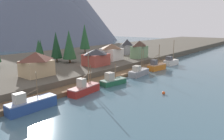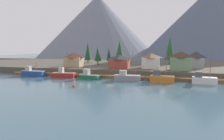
{
  "view_description": "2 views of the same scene",
  "coord_description": "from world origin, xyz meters",
  "px_view_note": "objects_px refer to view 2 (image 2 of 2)",
  "views": [
    {
      "loc": [
        -48.93,
        -35.83,
        15.16
      ],
      "look_at": [
        -1.74,
        2.45,
        2.48
      ],
      "focal_mm": 34.12,
      "sensor_mm": 36.0,
      "label": 1
    },
    {
      "loc": [
        17.29,
        -63.88,
        10.85
      ],
      "look_at": [
        -0.34,
        3.71,
        2.63
      ],
      "focal_mm": 30.91,
      "sensor_mm": 36.0,
      "label": 2
    }
  ],
  "objects_px": {
    "fishing_boat_white": "(204,80)",
    "fishing_boat_orange": "(162,78)",
    "house_tan": "(74,59)",
    "conifer_back_left": "(109,54)",
    "fishing_boat_red": "(63,74)",
    "conifer_back_right": "(88,51)",
    "conifer_mid_right": "(98,54)",
    "house_grey": "(196,60)",
    "fishing_boat_green": "(89,76)",
    "conifer_near_left": "(170,49)",
    "channel_buoy": "(74,86)",
    "conifer_mid_left": "(120,52)",
    "fishing_boat_blue": "(33,73)",
    "house_green": "(181,61)",
    "house_white": "(151,61)",
    "fishing_boat_grey": "(127,77)",
    "house_red": "(120,62)",
    "conifer_near_right": "(119,52)"
  },
  "relations": [
    {
      "from": "fishing_boat_white",
      "to": "fishing_boat_orange",
      "type": "bearing_deg",
      "value": -173.46
    },
    {
      "from": "house_tan",
      "to": "conifer_back_left",
      "type": "bearing_deg",
      "value": 53.91
    },
    {
      "from": "fishing_boat_red",
      "to": "conifer_back_right",
      "type": "bearing_deg",
      "value": 92.0
    },
    {
      "from": "conifer_mid_right",
      "to": "conifer_back_right",
      "type": "bearing_deg",
      "value": 131.56
    },
    {
      "from": "house_grey",
      "to": "conifer_back_right",
      "type": "xyz_separation_m",
      "value": [
        -51.86,
        13.4,
        2.85
      ]
    },
    {
      "from": "fishing_boat_green",
      "to": "conifer_back_right",
      "type": "xyz_separation_m",
      "value": [
        -14.37,
        35.2,
        7.73
      ]
    },
    {
      "from": "fishing_boat_green",
      "to": "conifer_mid_right",
      "type": "distance_m",
      "value": 26.4
    },
    {
      "from": "fishing_boat_green",
      "to": "conifer_near_left",
      "type": "xyz_separation_m",
      "value": [
        27.95,
        39.31,
        9.14
      ]
    },
    {
      "from": "fishing_boat_red",
      "to": "channel_buoy",
      "type": "height_order",
      "value": "fishing_boat_red"
    },
    {
      "from": "fishing_boat_white",
      "to": "conifer_mid_left",
      "type": "bearing_deg",
      "value": 148.7
    },
    {
      "from": "fishing_boat_blue",
      "to": "house_green",
      "type": "xyz_separation_m",
      "value": [
        53.62,
        10.5,
        4.8
      ]
    },
    {
      "from": "fishing_boat_orange",
      "to": "house_white",
      "type": "relative_size",
      "value": 1.26
    },
    {
      "from": "house_green",
      "to": "conifer_mid_right",
      "type": "relative_size",
      "value": 0.89
    },
    {
      "from": "fishing_boat_blue",
      "to": "fishing_boat_green",
      "type": "height_order",
      "value": "fishing_boat_blue"
    },
    {
      "from": "conifer_mid_right",
      "to": "fishing_boat_orange",
      "type": "bearing_deg",
      "value": -40.17
    },
    {
      "from": "house_green",
      "to": "channel_buoy",
      "type": "height_order",
      "value": "house_green"
    },
    {
      "from": "fishing_boat_grey",
      "to": "house_red",
      "type": "xyz_separation_m",
      "value": [
        -5.29,
        13.02,
        4.1
      ]
    },
    {
      "from": "house_green",
      "to": "fishing_boat_red",
      "type": "bearing_deg",
      "value": -165.13
    },
    {
      "from": "conifer_near_right",
      "to": "conifer_back_right",
      "type": "distance_m",
      "value": 19.52
    },
    {
      "from": "house_green",
      "to": "conifer_back_left",
      "type": "relative_size",
      "value": 0.93
    },
    {
      "from": "conifer_mid_right",
      "to": "conifer_near_right",
      "type": "bearing_deg",
      "value": 22.9
    },
    {
      "from": "conifer_mid_right",
      "to": "conifer_back_right",
      "type": "relative_size",
      "value": 0.78
    },
    {
      "from": "house_red",
      "to": "house_white",
      "type": "xyz_separation_m",
      "value": [
        12.08,
        3.39,
        0.36
      ]
    },
    {
      "from": "fishing_boat_white",
      "to": "conifer_near_right",
      "type": "distance_m",
      "value": 43.98
    },
    {
      "from": "fishing_boat_grey",
      "to": "conifer_near_right",
      "type": "relative_size",
      "value": 0.91
    },
    {
      "from": "conifer_mid_right",
      "to": "house_white",
      "type": "bearing_deg",
      "value": -18.31
    },
    {
      "from": "conifer_back_left",
      "to": "channel_buoy",
      "type": "bearing_deg",
      "value": -87.09
    },
    {
      "from": "conifer_near_left",
      "to": "fishing_boat_white",
      "type": "bearing_deg",
      "value": -77.73
    },
    {
      "from": "house_green",
      "to": "conifer_mid_right",
      "type": "distance_m",
      "value": 38.67
    },
    {
      "from": "conifer_back_left",
      "to": "conifer_back_right",
      "type": "distance_m",
      "value": 14.01
    },
    {
      "from": "fishing_boat_red",
      "to": "house_red",
      "type": "distance_m",
      "value": 22.45
    },
    {
      "from": "fishing_boat_green",
      "to": "conifer_mid_right",
      "type": "xyz_separation_m",
      "value": [
        -5.31,
        24.98,
        6.67
      ]
    },
    {
      "from": "conifer_near_left",
      "to": "channel_buoy",
      "type": "relative_size",
      "value": 19.28
    },
    {
      "from": "fishing_boat_blue",
      "to": "fishing_boat_grey",
      "type": "relative_size",
      "value": 0.94
    },
    {
      "from": "fishing_boat_orange",
      "to": "house_tan",
      "type": "xyz_separation_m",
      "value": [
        -36.99,
        14.74,
        4.39
      ]
    },
    {
      "from": "house_grey",
      "to": "channel_buoy",
      "type": "bearing_deg",
      "value": -135.57
    },
    {
      "from": "fishing_boat_orange",
      "to": "conifer_mid_right",
      "type": "bearing_deg",
      "value": 147.26
    },
    {
      "from": "house_white",
      "to": "fishing_boat_orange",
      "type": "bearing_deg",
      "value": -75.23
    },
    {
      "from": "fishing_boat_orange",
      "to": "house_white",
      "type": "distance_m",
      "value": 17.77
    },
    {
      "from": "conifer_back_left",
      "to": "conifer_back_right",
      "type": "bearing_deg",
      "value": 159.28
    },
    {
      "from": "conifer_back_left",
      "to": "house_white",
      "type": "bearing_deg",
      "value": -32.68
    },
    {
      "from": "fishing_boat_grey",
      "to": "fishing_boat_orange",
      "type": "relative_size",
      "value": 1.1
    },
    {
      "from": "fishing_boat_blue",
      "to": "house_red",
      "type": "height_order",
      "value": "house_red"
    },
    {
      "from": "house_red",
      "to": "conifer_back_left",
      "type": "xyz_separation_m",
      "value": [
        -9.17,
        17.02,
        2.26
      ]
    },
    {
      "from": "fishing_boat_red",
      "to": "conifer_near_left",
      "type": "distance_m",
      "value": 55.21
    },
    {
      "from": "house_green",
      "to": "house_tan",
      "type": "height_order",
      "value": "house_green"
    },
    {
      "from": "channel_buoy",
      "to": "conifer_back_left",
      "type": "bearing_deg",
      "value": 92.91
    },
    {
      "from": "house_green",
      "to": "house_grey",
      "type": "distance_m",
      "value": 12.72
    },
    {
      "from": "conifer_back_left",
      "to": "fishing_boat_grey",
      "type": "bearing_deg",
      "value": -64.3
    },
    {
      "from": "house_grey",
      "to": "conifer_back_left",
      "type": "bearing_deg",
      "value": 167.69
    }
  ]
}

